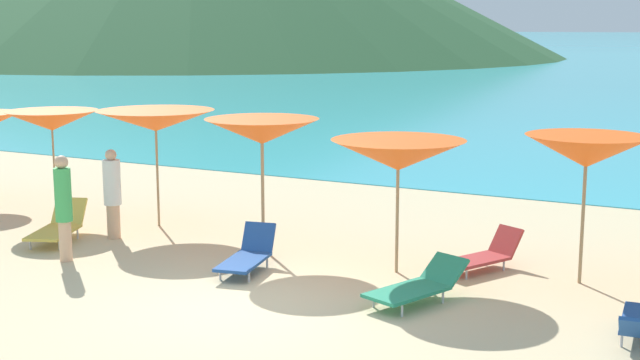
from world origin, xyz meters
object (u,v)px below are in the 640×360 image
umbrella_2 (52,121)px  lounge_chair_5 (483,255)px  umbrella_6 (586,152)px  lounge_chair_9 (248,255)px  umbrella_4 (262,132)px  umbrella_5 (398,155)px  umbrella_3 (156,121)px  lounge_chair_3 (418,285)px  beachgoer_1 (112,192)px  beachgoer_0 (64,204)px  lounge_chair_7 (58,226)px

umbrella_2 → lounge_chair_5: size_ratio=1.39×
umbrella_6 → lounge_chair_9: 5.55m
umbrella_6 → umbrella_4: bearing=-174.3°
umbrella_2 → umbrella_6: bearing=1.1°
umbrella_5 → umbrella_3: bearing=171.2°
lounge_chair_3 → umbrella_5: bearing=144.1°
umbrella_3 → lounge_chair_9: size_ratio=1.47×
lounge_chair_5 → beachgoer_1: (-6.77, -1.11, 0.64)m
umbrella_6 → beachgoer_0: 8.50m
umbrella_3 → lounge_chair_7: umbrella_3 is taller
umbrella_3 → lounge_chair_3: bearing=-18.8°
umbrella_3 → beachgoer_0: bearing=-85.3°
umbrella_4 → lounge_chair_9: 2.29m
umbrella_3 → lounge_chair_7: 2.74m
lounge_chair_9 → beachgoer_0: size_ratio=0.87×
lounge_chair_3 → umbrella_3: bearing=-178.4°
umbrella_3 → umbrella_5: bearing=-8.8°
umbrella_3 → lounge_chair_7: (-0.86, -1.86, -1.81)m
lounge_chair_7 → beachgoer_0: beachgoer_0 is taller
umbrella_2 → lounge_chair_9: (5.71, -1.59, -1.74)m
umbrella_5 → beachgoer_1: bearing=-176.4°
umbrella_2 → beachgoer_0: bearing=-43.4°
lounge_chair_9 → lounge_chair_3: bearing=-16.6°
umbrella_4 → umbrella_3: bearing=167.2°
lounge_chair_9 → beachgoer_1: beachgoer_1 is taller
lounge_chair_3 → beachgoer_1: 6.55m
umbrella_3 → umbrella_4: umbrella_4 is taller
umbrella_2 → umbrella_3: 2.46m
lounge_chair_9 → beachgoer_1: size_ratio=0.93×
beachgoer_1 → lounge_chair_7: bearing=132.7°
lounge_chair_7 → lounge_chair_9: (4.14, -0.03, -0.02)m
umbrella_4 → lounge_chair_3: (3.52, -1.52, -1.86)m
lounge_chair_7 → umbrella_3: bearing=43.7°
umbrella_2 → lounge_chair_3: umbrella_2 is taller
lounge_chair_7 → beachgoer_0: size_ratio=0.94×
umbrella_5 → umbrella_6: bearing=15.2°
beachgoer_0 → beachgoer_1: (-0.35, 1.62, -0.09)m
beachgoer_0 → umbrella_3: bearing=73.4°
umbrella_2 → umbrella_3: size_ratio=0.96×
umbrella_4 → umbrella_6: umbrella_4 is taller
umbrella_3 → umbrella_6: (8.21, -0.10, -0.04)m
umbrella_4 → lounge_chair_5: (3.85, 0.55, -1.87)m
umbrella_2 → lounge_chair_7: umbrella_2 is taller
umbrella_5 → beachgoer_0: 5.66m
umbrella_6 → beachgoer_0: size_ratio=1.27×
umbrella_6 → lounge_chair_5: (-1.55, 0.01, -1.81)m
umbrella_3 → umbrella_6: umbrella_3 is taller
lounge_chair_5 → beachgoer_1: size_ratio=0.95×
umbrella_2 → umbrella_5: (7.89, -0.55, -0.09)m
umbrella_6 → lounge_chair_3: 3.32m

